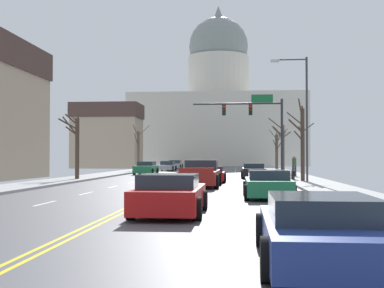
% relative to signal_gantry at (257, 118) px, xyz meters
% --- Properties ---
extents(ground, '(20.00, 180.00, 0.20)m').
position_rel_signal_gantry_xyz_m(ground, '(-5.43, -12.61, -5.15)').
color(ground, '#4E4E53').
extents(signal_gantry, '(7.91, 0.41, 7.08)m').
position_rel_signal_gantry_xyz_m(signal_gantry, '(0.00, 0.00, 0.00)').
color(signal_gantry, '#28282D').
rests_on(signal_gantry, ground).
extents(street_lamp_right, '(2.39, 0.24, 8.10)m').
position_rel_signal_gantry_xyz_m(street_lamp_right, '(2.46, -11.37, -0.23)').
color(street_lamp_right, '#333338').
rests_on(street_lamp_right, ground).
extents(capitol_building, '(33.29, 22.73, 32.46)m').
position_rel_signal_gantry_xyz_m(capitol_building, '(-5.43, 57.48, 4.92)').
color(capitol_building, beige).
rests_on(capitol_building, ground).
extents(sedan_near_00, '(2.04, 4.57, 1.21)m').
position_rel_signal_gantry_xyz_m(sedan_near_00, '(-0.42, -3.48, -4.58)').
color(sedan_near_00, black).
rests_on(sedan_near_00, ground).
extents(sedan_near_01, '(1.98, 4.29, 1.09)m').
position_rel_signal_gantry_xyz_m(sedan_near_01, '(-3.49, -9.91, -4.64)').
color(sedan_near_01, '#B71414').
rests_on(sedan_near_01, ground).
extents(pickup_truck_near_02, '(2.33, 5.74, 1.55)m').
position_rel_signal_gantry_xyz_m(pickup_truck_near_02, '(-3.86, -15.41, -4.47)').
color(pickup_truck_near_02, maroon).
rests_on(pickup_truck_near_02, ground).
extents(sedan_near_03, '(2.06, 4.61, 1.18)m').
position_rel_signal_gantry_xyz_m(sedan_near_03, '(-0.47, -23.04, -4.61)').
color(sedan_near_03, '#1E7247').
rests_on(sedan_near_03, ground).
extents(sedan_near_04, '(2.08, 4.38, 1.23)m').
position_rel_signal_gantry_xyz_m(sedan_near_04, '(-3.78, -29.62, -4.59)').
color(sedan_near_04, '#B71414').
rests_on(sedan_near_04, ground).
extents(sedan_near_05, '(2.12, 4.67, 1.11)m').
position_rel_signal_gantry_xyz_m(sedan_near_05, '(-0.40, -36.16, -4.63)').
color(sedan_near_05, navy).
rests_on(sedan_near_05, ground).
extents(sedan_oncoming_00, '(2.00, 4.50, 1.27)m').
position_rel_signal_gantry_xyz_m(sedan_oncoming_00, '(-10.67, 4.45, -4.56)').
color(sedan_oncoming_00, '#1E7247').
rests_on(sedan_oncoming_00, ground).
extents(sedan_oncoming_01, '(2.02, 4.57, 1.20)m').
position_rel_signal_gantry_xyz_m(sedan_oncoming_01, '(-10.39, 17.56, -4.61)').
color(sedan_oncoming_01, '#9EA3A8').
rests_on(sedan_oncoming_01, ground).
extents(sedan_oncoming_02, '(2.01, 4.43, 1.22)m').
position_rel_signal_gantry_xyz_m(sedan_oncoming_02, '(-10.85, 29.61, -4.59)').
color(sedan_oncoming_02, '#9EA3A8').
rests_on(sedan_oncoming_02, ground).
extents(flank_building_00, '(10.17, 6.68, 9.76)m').
position_rel_signal_gantry_xyz_m(flank_building_00, '(-21.34, 30.52, -0.22)').
color(flank_building_00, tan).
rests_on(flank_building_00, ground).
extents(bare_tree_00, '(2.21, 1.73, 5.56)m').
position_rel_signal_gantry_xyz_m(bare_tree_00, '(2.83, 6.85, -2.29)').
color(bare_tree_00, '#4C3D2D').
rests_on(bare_tree_00, ground).
extents(bare_tree_01, '(1.73, 1.76, 5.35)m').
position_rel_signal_gantry_xyz_m(bare_tree_01, '(-13.37, 14.15, -2.55)').
color(bare_tree_01, brown).
rests_on(bare_tree_01, ground).
extents(bare_tree_02, '(1.84, 2.21, 5.59)m').
position_rel_signal_gantry_xyz_m(bare_tree_02, '(2.56, -10.50, -2.31)').
color(bare_tree_02, '#423328').
rests_on(bare_tree_02, ground).
extents(bare_tree_03, '(2.00, 1.72, 5.07)m').
position_rel_signal_gantry_xyz_m(bare_tree_03, '(-13.43, -8.84, -2.47)').
color(bare_tree_03, '#423328').
rests_on(bare_tree_03, ground).
extents(bare_tree_04, '(2.37, 2.91, 5.27)m').
position_rel_signal_gantry_xyz_m(bare_tree_04, '(3.50, 22.70, -2.57)').
color(bare_tree_04, '#4C3D2D').
rests_on(bare_tree_04, ground).
extents(pedestrian_00, '(0.35, 0.34, 1.72)m').
position_rel_signal_gantry_xyz_m(pedestrian_00, '(2.91, -2.70, -4.07)').
color(pedestrian_00, '#33333D').
rests_on(pedestrian_00, ground).
extents(bicycle_parked, '(0.12, 1.77, 0.85)m').
position_rel_signal_gantry_xyz_m(bicycle_parked, '(2.09, -9.30, -4.68)').
color(bicycle_parked, black).
rests_on(bicycle_parked, ground).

